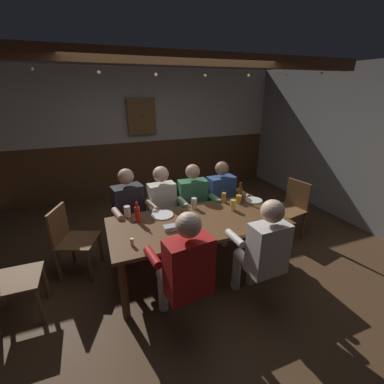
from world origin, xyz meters
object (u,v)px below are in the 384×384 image
(chair_empty_far_end, at_px, (71,239))
(plate_0, at_px, (254,200))
(chair_empty_near_left, at_px, (5,279))
(pint_glass_3, at_px, (239,199))
(dining_table, at_px, (198,227))
(pint_glass_4, at_px, (127,212))
(pint_glass_1, at_px, (233,205))
(person_4, at_px, (185,267))
(pint_glass_5, at_px, (194,203))
(chair_empty_near_right, at_px, (291,207))
(person_0, at_px, (131,210))
(pint_glass_0, at_px, (224,197))
(person_1, at_px, (164,206))
(bottle_1, at_px, (137,214))
(person_2, at_px, (194,202))
(plate_1, at_px, (162,215))
(condiment_caddy, at_px, (170,228))
(wall_dart_cabinet, at_px, (141,117))
(bottle_0, at_px, (240,194))
(person_3, at_px, (223,197))
(pint_glass_2, at_px, (267,219))
(table_candle, at_px, (132,242))

(chair_empty_far_end, bearing_deg, plate_0, 104.19)
(chair_empty_near_left, relative_size, pint_glass_3, 8.06)
(dining_table, bearing_deg, pint_glass_4, 152.07)
(chair_empty_near_left, height_order, plate_0, chair_empty_near_left)
(chair_empty_near_left, xyz_separation_m, pint_glass_1, (2.52, 0.09, 0.33))
(person_4, distance_m, pint_glass_5, 1.15)
(chair_empty_far_end, bearing_deg, chair_empty_near_right, 107.40)
(person_0, xyz_separation_m, pint_glass_0, (1.22, -0.33, 0.12))
(person_1, height_order, bottle_1, person_1)
(person_2, bearing_deg, plate_1, 38.61)
(person_2, xyz_separation_m, condiment_caddy, (-0.60, -0.78, 0.10))
(person_0, bearing_deg, wall_dart_cabinet, -116.75)
(chair_empty_far_end, bearing_deg, person_2, 115.72)
(dining_table, xyz_separation_m, chair_empty_near_left, (-2.00, 0.02, -0.17))
(chair_empty_near_right, distance_m, wall_dart_cabinet, 3.35)
(wall_dart_cabinet, bearing_deg, person_2, -83.57)
(bottle_1, bearing_deg, pint_glass_0, 7.13)
(chair_empty_near_left, xyz_separation_m, bottle_0, (2.77, 0.33, 0.36))
(chair_empty_far_end, xyz_separation_m, pint_glass_1, (1.96, -0.48, 0.33))
(chair_empty_near_left, height_order, condiment_caddy, chair_empty_near_left)
(chair_empty_near_left, distance_m, bottle_0, 2.81)
(dining_table, bearing_deg, wall_dart_cabinet, 90.55)
(chair_empty_near_left, height_order, pint_glass_1, chair_empty_near_left)
(person_3, height_order, pint_glass_5, person_3)
(person_1, xyz_separation_m, condiment_caddy, (-0.15, -0.78, 0.09))
(pint_glass_2, xyz_separation_m, wall_dart_cabinet, (-0.72, 3.32, 0.86))
(chair_empty_near_right, bearing_deg, dining_table, 90.00)
(dining_table, relative_size, plate_1, 7.55)
(person_3, relative_size, pint_glass_4, 8.59)
(dining_table, bearing_deg, bottle_0, 24.32)
(pint_glass_4, bearing_deg, chair_empty_far_end, 165.28)
(plate_1, bearing_deg, chair_empty_near_right, 1.37)
(chair_empty_near_right, bearing_deg, condiment_caddy, 90.37)
(person_1, relative_size, person_4, 0.96)
(bottle_0, relative_size, pint_glass_5, 1.81)
(chair_empty_near_left, xyz_separation_m, bottle_1, (1.33, 0.21, 0.36))
(chair_empty_near_right, xyz_separation_m, pint_glass_2, (-1.00, -0.69, 0.32))
(chair_empty_near_right, xyz_separation_m, pint_glass_0, (-1.16, 0.04, 0.32))
(person_3, xyz_separation_m, person_4, (-1.12, -1.40, 0.04))
(dining_table, distance_m, condiment_caddy, 0.40)
(person_0, distance_m, pint_glass_0, 1.27)
(chair_empty_near_left, xyz_separation_m, pint_glass_5, (2.08, 0.31, 0.33))
(person_1, bearing_deg, wall_dart_cabinet, -98.42)
(chair_empty_near_right, xyz_separation_m, pint_glass_4, (-2.45, 0.07, 0.33))
(dining_table, relative_size, plate_0, 8.84)
(person_1, relative_size, chair_empty_far_end, 1.38)
(chair_empty_near_right, bearing_deg, person_2, 65.15)
(condiment_caddy, height_order, pint_glass_5, pint_glass_5)
(person_1, xyz_separation_m, plate_0, (1.17, -0.43, 0.08))
(dining_table, height_order, table_candle, table_candle)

